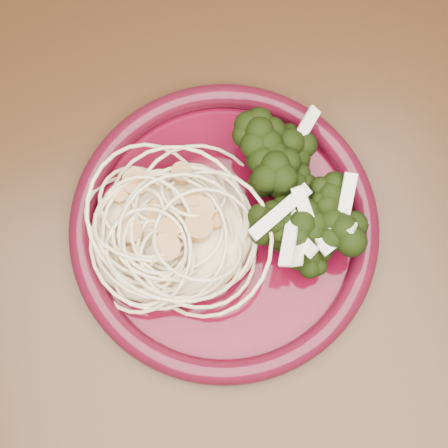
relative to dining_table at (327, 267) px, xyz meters
The scene contains 6 objects.
dining_table is the anchor object (origin of this frame).
dinner_plate 0.16m from the dining_table, 156.71° to the left, with size 0.32×0.32×0.02m.
spaghetti_pile 0.20m from the dining_table, 162.32° to the left, with size 0.16×0.14×0.04m, color #F9E5AD.
scallop_cluster 0.23m from the dining_table, 162.32° to the left, with size 0.12×0.12×0.04m, color #CB8F48, non-canonical shape.
broccoli_pile 0.15m from the dining_table, 138.50° to the left, with size 0.10×0.16×0.05m, color black.
onion_garnish 0.18m from the dining_table, 138.50° to the left, with size 0.07×0.10×0.06m, color white, non-canonical shape.
Camera 1 is at (-0.14, -0.10, 1.33)m, focal length 50.00 mm.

